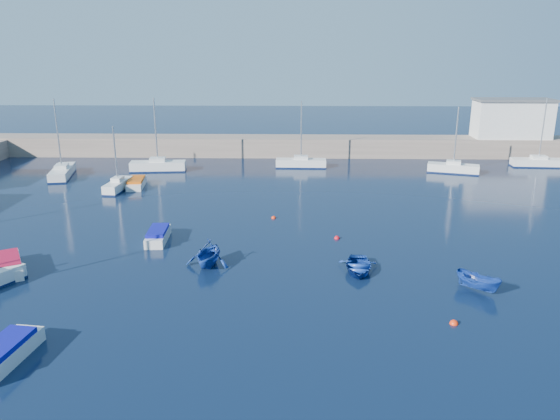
{
  "coord_description": "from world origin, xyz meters",
  "views": [
    {
      "loc": [
        0.03,
        -29.46,
        14.96
      ],
      "look_at": [
        -0.97,
        14.35,
        1.6
      ],
      "focal_mm": 35.0,
      "sensor_mm": 36.0,
      "label": 1
    }
  ],
  "objects_px": {
    "motorboat_0": "(8,265)",
    "dinghy_center": "(358,266)",
    "sailboat_5": "(158,166)",
    "motorboat_3": "(5,353)",
    "harbor_office": "(512,119)",
    "sailboat_7": "(453,168)",
    "motorboat_1": "(158,235)",
    "dinghy_left": "(208,253)",
    "motorboat_2": "(136,183)",
    "sailboat_6": "(301,163)",
    "dinghy_right": "(478,282)",
    "sailboat_3": "(118,185)",
    "sailboat_4": "(62,172)",
    "sailboat_8": "(538,162)"
  },
  "relations": [
    {
      "from": "motorboat_2",
      "to": "harbor_office",
      "type": "bearing_deg",
      "value": 14.2
    },
    {
      "from": "dinghy_right",
      "to": "dinghy_left",
      "type": "bearing_deg",
      "value": 124.0
    },
    {
      "from": "sailboat_3",
      "to": "motorboat_2",
      "type": "relative_size",
      "value": 1.45
    },
    {
      "from": "motorboat_0",
      "to": "motorboat_3",
      "type": "relative_size",
      "value": 1.02
    },
    {
      "from": "sailboat_7",
      "to": "sailboat_5",
      "type": "bearing_deg",
      "value": 106.57
    },
    {
      "from": "motorboat_2",
      "to": "sailboat_6",
      "type": "bearing_deg",
      "value": 22.67
    },
    {
      "from": "motorboat_2",
      "to": "dinghy_left",
      "type": "height_order",
      "value": "dinghy_left"
    },
    {
      "from": "sailboat_6",
      "to": "motorboat_2",
      "type": "xyz_separation_m",
      "value": [
        -18.12,
        -10.21,
        -0.15
      ]
    },
    {
      "from": "sailboat_5",
      "to": "dinghy_left",
      "type": "height_order",
      "value": "sailboat_5"
    },
    {
      "from": "sailboat_6",
      "to": "dinghy_right",
      "type": "xyz_separation_m",
      "value": [
        10.69,
        -35.87,
        -0.01
      ]
    },
    {
      "from": "sailboat_3",
      "to": "sailboat_7",
      "type": "xyz_separation_m",
      "value": [
        38.04,
        9.1,
        0.04
      ]
    },
    {
      "from": "motorboat_0",
      "to": "dinghy_center",
      "type": "height_order",
      "value": "motorboat_0"
    },
    {
      "from": "dinghy_left",
      "to": "motorboat_1",
      "type": "bearing_deg",
      "value": 144.91
    },
    {
      "from": "sailboat_5",
      "to": "motorboat_3",
      "type": "bearing_deg",
      "value": 177.91
    },
    {
      "from": "harbor_office",
      "to": "dinghy_center",
      "type": "relative_size",
      "value": 2.65
    },
    {
      "from": "sailboat_7",
      "to": "sailboat_3",
      "type": "bearing_deg",
      "value": 120.3
    },
    {
      "from": "harbor_office",
      "to": "sailboat_5",
      "type": "xyz_separation_m",
      "value": [
        -46.45,
        -10.27,
        -4.44
      ]
    },
    {
      "from": "motorboat_2",
      "to": "dinghy_left",
      "type": "relative_size",
      "value": 1.31
    },
    {
      "from": "sailboat_4",
      "to": "sailboat_6",
      "type": "distance_m",
      "value": 28.7
    },
    {
      "from": "sailboat_7",
      "to": "motorboat_1",
      "type": "xyz_separation_m",
      "value": [
        -30.08,
        -24.55,
        -0.14
      ]
    },
    {
      "from": "sailboat_4",
      "to": "dinghy_right",
      "type": "distance_m",
      "value": 49.11
    },
    {
      "from": "sailboat_8",
      "to": "dinghy_center",
      "type": "xyz_separation_m",
      "value": [
        -26.74,
        -34.13,
        -0.17
      ]
    },
    {
      "from": "motorboat_1",
      "to": "dinghy_right",
      "type": "relative_size",
      "value": 1.38
    },
    {
      "from": "sailboat_7",
      "to": "dinghy_left",
      "type": "bearing_deg",
      "value": 156.23
    },
    {
      "from": "motorboat_3",
      "to": "dinghy_left",
      "type": "bearing_deg",
      "value": 63.46
    },
    {
      "from": "harbor_office",
      "to": "motorboat_3",
      "type": "height_order",
      "value": "harbor_office"
    },
    {
      "from": "sailboat_4",
      "to": "dinghy_left",
      "type": "xyz_separation_m",
      "value": [
        21.18,
        -26.44,
        0.36
      ]
    },
    {
      "from": "sailboat_4",
      "to": "sailboat_7",
      "type": "bearing_deg",
      "value": -8.1
    },
    {
      "from": "sailboat_5",
      "to": "dinghy_right",
      "type": "relative_size",
      "value": 2.95
    },
    {
      "from": "sailboat_4",
      "to": "motorboat_1",
      "type": "distance_m",
      "value": 27.01
    },
    {
      "from": "motorboat_3",
      "to": "dinghy_right",
      "type": "relative_size",
      "value": 1.55
    },
    {
      "from": "harbor_office",
      "to": "sailboat_5",
      "type": "height_order",
      "value": "sailboat_5"
    },
    {
      "from": "motorboat_0",
      "to": "sailboat_7",
      "type": "bearing_deg",
      "value": 8.45
    },
    {
      "from": "motorboat_2",
      "to": "sailboat_7",
      "type": "bearing_deg",
      "value": 4.93
    },
    {
      "from": "motorboat_1",
      "to": "sailboat_6",
      "type": "bearing_deg",
      "value": 63.8
    },
    {
      "from": "sailboat_4",
      "to": "dinghy_right",
      "type": "bearing_deg",
      "value": -49.7
    },
    {
      "from": "sailboat_5",
      "to": "harbor_office",
      "type": "bearing_deg",
      "value": -82.95
    },
    {
      "from": "motorboat_0",
      "to": "motorboat_1",
      "type": "relative_size",
      "value": 1.15
    },
    {
      "from": "dinghy_right",
      "to": "harbor_office",
      "type": "bearing_deg",
      "value": 23.09
    },
    {
      "from": "sailboat_5",
      "to": "motorboat_3",
      "type": "xyz_separation_m",
      "value": [
        2.45,
        -42.02,
        -0.17
      ]
    },
    {
      "from": "sailboat_4",
      "to": "sailboat_8",
      "type": "relative_size",
      "value": 1.06
    },
    {
      "from": "motorboat_1",
      "to": "dinghy_left",
      "type": "height_order",
      "value": "dinghy_left"
    },
    {
      "from": "motorboat_3",
      "to": "dinghy_center",
      "type": "distance_m",
      "value": 21.86
    },
    {
      "from": "sailboat_4",
      "to": "dinghy_left",
      "type": "distance_m",
      "value": 33.88
    },
    {
      "from": "sailboat_7",
      "to": "dinghy_right",
      "type": "height_order",
      "value": "sailboat_7"
    },
    {
      "from": "motorboat_0",
      "to": "dinghy_center",
      "type": "distance_m",
      "value": 24.0
    },
    {
      "from": "sailboat_3",
      "to": "dinghy_left",
      "type": "height_order",
      "value": "sailboat_3"
    },
    {
      "from": "harbor_office",
      "to": "sailboat_7",
      "type": "xyz_separation_m",
      "value": [
        -10.49,
        -10.44,
        -4.5
      ]
    },
    {
      "from": "motorboat_1",
      "to": "sailboat_7",
      "type": "bearing_deg",
      "value": 36.26
    },
    {
      "from": "motorboat_1",
      "to": "motorboat_2",
      "type": "bearing_deg",
      "value": 107.75
    }
  ]
}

